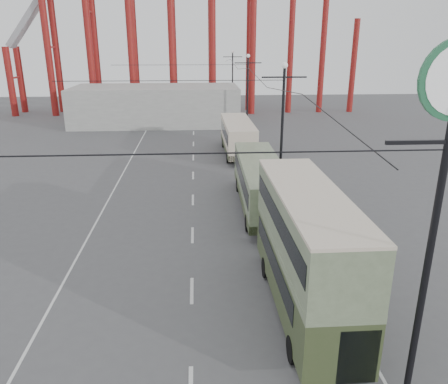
{
  "coord_description": "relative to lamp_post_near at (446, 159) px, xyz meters",
  "views": [
    {
      "loc": [
        -0.64,
        -13.26,
        10.65
      ],
      "look_at": [
        0.77,
        8.88,
        3.0
      ],
      "focal_mm": 35.0,
      "sensor_mm": 36.0,
      "label": 1
    }
  ],
  "objects": [
    {
      "name": "lamp_post_distant",
      "position": [
        0.0,
        65.0,
        -3.18
      ],
      "size": [
        3.2,
        0.44,
        9.32
      ],
      "color": "black",
      "rests_on": "ground"
    },
    {
      "name": "single_decker_green",
      "position": [
        -2.07,
        17.18,
        -6.03
      ],
      "size": [
        2.84,
        11.53,
        3.25
      ],
      "rotation": [
        0.0,
        0.0,
        -0.02
      ],
      "color": "#657455",
      "rests_on": "ground"
    },
    {
      "name": "road_markings",
      "position": [
        -6.46,
        22.7,
        -7.86
      ],
      "size": [
        12.52,
        120.0,
        0.01
      ],
      "color": "silver",
      "rests_on": "ground"
    },
    {
      "name": "lamp_post_mid",
      "position": [
        0.0,
        21.0,
        -3.18
      ],
      "size": [
        3.2,
        0.44,
        9.32
      ],
      "color": "black",
      "rests_on": "ground"
    },
    {
      "name": "pedestrian",
      "position": [
        -2.73,
        13.89,
        -7.01
      ],
      "size": [
        0.71,
        0.57,
        1.7
      ],
      "primitive_type": "imported",
      "rotation": [
        0.0,
        0.0,
        3.43
      ],
      "color": "black",
      "rests_on": "ground"
    },
    {
      "name": "double_decker_bus",
      "position": [
        -1.96,
        5.28,
        -4.92
      ],
      "size": [
        2.53,
        9.78,
        5.24
      ],
      "rotation": [
        0.0,
        0.0,
        0.01
      ],
      "color": "#374425",
      "rests_on": "ground"
    },
    {
      "name": "lamp_post_far",
      "position": [
        0.0,
        43.0,
        -3.18
      ],
      "size": [
        3.2,
        0.44,
        9.32
      ],
      "color": "black",
      "rests_on": "ground"
    },
    {
      "name": "fairground_shed",
      "position": [
        -11.6,
        50.0,
        -5.36
      ],
      "size": [
        22.0,
        10.0,
        5.0
      ],
      "primitive_type": "cube",
      "color": "#969691",
      "rests_on": "ground"
    },
    {
      "name": "lamp_post_near",
      "position": [
        0.0,
        0.0,
        0.0
      ],
      "size": [
        3.2,
        0.44,
        10.8
      ],
      "color": "black",
      "rests_on": "ground"
    },
    {
      "name": "single_decker_cream",
      "position": [
        -2.17,
        32.26,
        -6.0
      ],
      "size": [
        2.74,
        10.61,
        3.29
      ],
      "rotation": [
        0.0,
        0.0,
        0.01
      ],
      "color": "beige",
      "rests_on": "ground"
    },
    {
      "name": "ground",
      "position": [
        -5.6,
        3.0,
        -7.86
      ],
      "size": [
        160.0,
        160.0,
        0.0
      ],
      "primitive_type": "plane",
      "color": "#505053",
      "rests_on": "ground"
    }
  ]
}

